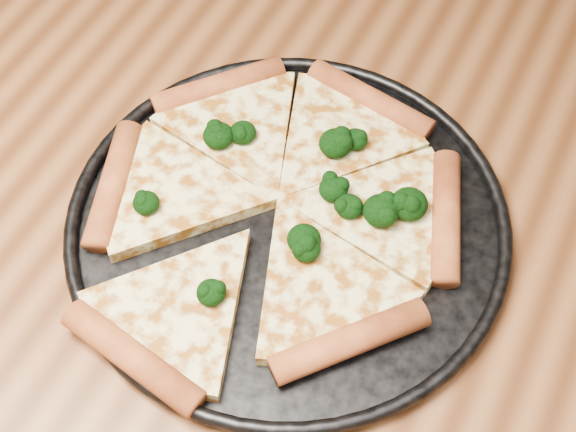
% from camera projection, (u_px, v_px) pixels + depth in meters
% --- Properties ---
extents(dining_table, '(1.20, 0.90, 0.75)m').
position_uv_depth(dining_table, '(150.00, 280.00, 0.75)').
color(dining_table, brown).
rests_on(dining_table, ground).
extents(pizza_pan, '(0.36, 0.36, 0.02)m').
position_uv_depth(pizza_pan, '(288.00, 222.00, 0.67)').
color(pizza_pan, black).
rests_on(pizza_pan, dining_table).
extents(pizza, '(0.32, 0.35, 0.02)m').
position_uv_depth(pizza, '(273.00, 205.00, 0.67)').
color(pizza, '#FFED9C').
rests_on(pizza, pizza_pan).
extents(broccoli_florets, '(0.22, 0.20, 0.02)m').
position_uv_depth(broccoli_florets, '(315.00, 192.00, 0.66)').
color(broccoli_florets, black).
rests_on(broccoli_florets, pizza).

